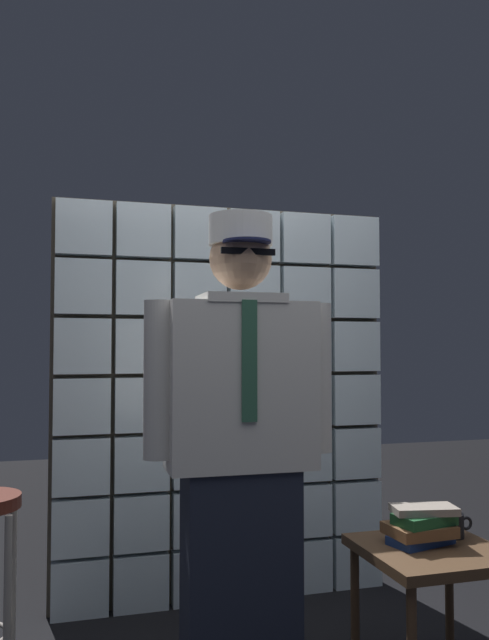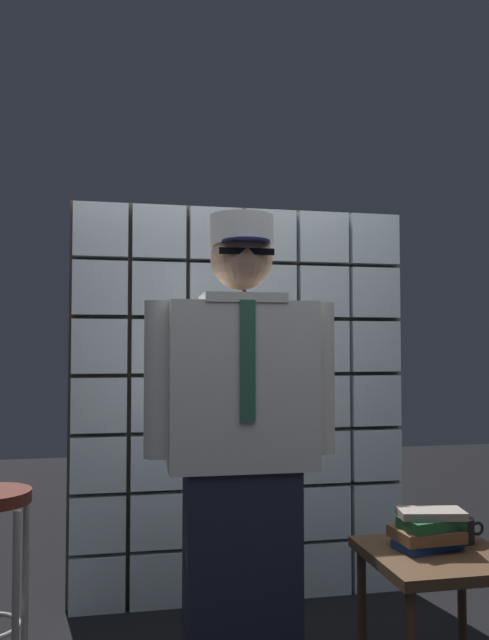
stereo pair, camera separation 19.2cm
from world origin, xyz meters
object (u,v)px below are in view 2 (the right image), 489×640
standing_person (241,448)px  book_stack (428,530)px  side_table (439,573)px  coffee_mug (465,530)px

standing_person → book_stack: bearing=-5.8°
side_table → book_stack: 0.16m
coffee_mug → standing_person: bearing=177.4°
coffee_mug → book_stack: bearing=-166.6°
side_table → book_stack: (-0.02, 0.04, 0.15)m
standing_person → side_table: standing_person is taller
side_table → coffee_mug: size_ratio=4.51×
standing_person → book_stack: standing_person is taller
standing_person → coffee_mug: (0.89, -0.04, -0.34)m
book_stack → coffee_mug: 0.18m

